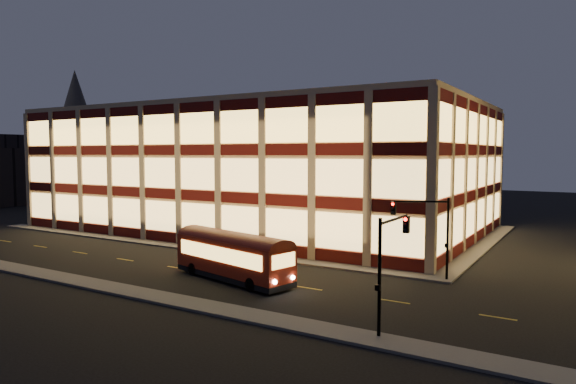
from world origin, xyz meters
The scene contains 11 objects.
ground centered at (0.00, 0.00, 0.00)m, with size 200.00×200.00×0.00m, color black.
sidewalk_office_south centered at (-3.00, 1.00, 0.07)m, with size 54.00×2.00×0.15m, color #514F4C.
sidewalk_office_east centered at (23.00, 17.00, 0.07)m, with size 2.00×30.00×0.15m, color #514F4C.
sidewalk_near centered at (0.00, -13.00, 0.07)m, with size 100.00×2.00×0.15m, color #514F4C.
office_building centered at (-2.91, 16.91, 7.25)m, with size 50.45×30.45×14.50m.
bg_building_a centered at (-62.00, 18.00, 5.00)m, with size 18.00×28.00×10.00m, color #2D2621.
church_tower centered at (-70.00, 40.00, 9.00)m, with size 5.00×5.00×18.00m, color #2D2621.
church_spire centered at (-70.00, 40.00, 23.00)m, with size 6.00×6.00×10.00m, color #4C473F.
traffic_signal_far centered at (22.21, 0.24, 4.11)m, with size 3.79×1.87×6.00m.
traffic_signal_near centered at (23.50, -11.03, 4.13)m, with size 0.32×4.45×6.00m.
trolley_bus centered at (10.19, -6.79, 1.94)m, with size 10.65×4.93×3.50m.
Camera 1 is at (32.42, -35.94, 9.13)m, focal length 32.00 mm.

